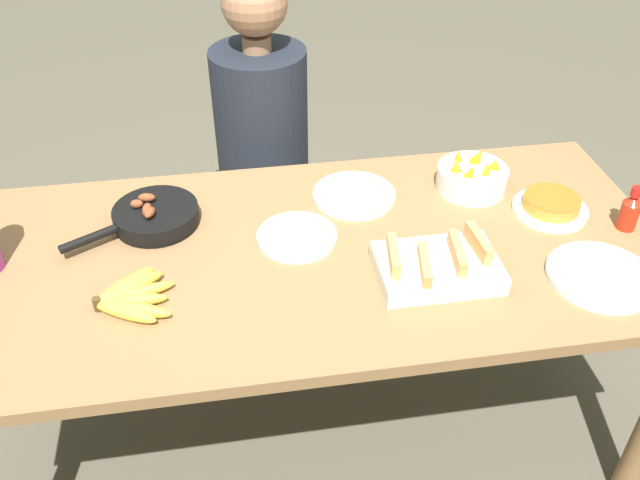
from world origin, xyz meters
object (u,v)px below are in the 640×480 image
Objects in this scene: banana_bunch at (129,297)px; melon_tray at (437,266)px; empty_plate_far_right at (601,276)px; skillet at (154,216)px; empty_plate_near_front at (297,237)px; person_figure at (265,179)px; fruit_bowl_mango at (472,177)px; frittata_plate_center at (551,206)px; empty_plate_far_left at (354,195)px; hot_sauce_bottle at (630,211)px.

melon_tray is (0.76, -0.02, 0.01)m from banana_bunch.
banana_bunch reaches higher than empty_plate_far_right.
skillet is 1.66× the size of empty_plate_near_front.
empty_plate_far_right is 0.21× the size of person_figure.
person_figure is at bearing 140.05° from fruit_bowl_mango.
skillet is 1.73× the size of fruit_bowl_mango.
empty_plate_far_right is at bearing -89.43° from frittata_plate_center.
empty_plate_far_left is 0.36m from fruit_bowl_mango.
empty_plate_far_left is (-0.53, 0.16, -0.01)m from frittata_plate_center.
banana_bunch is 0.17× the size of person_figure.
frittata_plate_center is at bearing -40.65° from fruit_bowl_mango.
frittata_plate_center reaches higher than banana_bunch.
frittata_plate_center is (1.11, -0.12, -0.01)m from skillet.
empty_plate_near_front is (0.43, 0.19, -0.01)m from banana_bunch.
frittata_plate_center is 0.16× the size of person_figure.
frittata_plate_center is at bearing 149.52° from hot_sauce_bottle.
banana_bunch is 0.96m from person_figure.
melon_tray reaches higher than empty_plate_far_right.
hot_sauce_bottle is (0.57, 0.11, 0.03)m from melon_tray.
banana_bunch is 0.72× the size of melon_tray.
empty_plate_far_right is at bearing -50.74° from person_figure.
hot_sauce_bottle reaches higher than empty_plate_far_right.
skillet is 0.93m from fruit_bowl_mango.
fruit_bowl_mango is at bearing -39.95° from person_figure.
banana_bunch is 1.05× the size of fruit_bowl_mango.
person_figure is (0.34, 0.53, -0.24)m from skillet.
empty_plate_near_front is (-0.33, 0.21, -0.02)m from melon_tray.
fruit_bowl_mango is (0.93, 0.04, 0.01)m from skillet.
empty_plate_near_front is (-0.73, -0.01, -0.01)m from frittata_plate_center.
empty_plate_far_left is at bearing -64.63° from person_figure.
banana_bunch is 1.00× the size of empty_plate_near_front.
person_figure reaches higher than empty_plate_near_front.
empty_plate_far_left is 0.19× the size of person_figure.
frittata_plate_center is 1.03m from person_figure.
empty_plate_far_left is 0.90× the size of empty_plate_far_right.
empty_plate_far_right is (1.16, -0.10, -0.01)m from banana_bunch.
frittata_plate_center reaches higher than empty_plate_far_left.
person_figure reaches higher than frittata_plate_center.
skillet is 0.28× the size of person_figure.
melon_tray is 1.13× the size of empty_plate_far_right.
empty_plate_far_left is (-0.13, 0.38, -0.02)m from melon_tray.
melon_tray is at bearing -168.70° from hot_sauce_bottle.
empty_plate_near_front is at bearing 158.82° from empty_plate_far_right.
melon_tray is at bearing -151.48° from frittata_plate_center.
skillet is 0.67m from person_figure.
banana_bunch is at bearing 52.22° from skillet.
melon_tray reaches higher than empty_plate_near_front.
skillet is at bearing 161.22° from empty_plate_near_front.
fruit_bowl_mango is at bearing -1.05° from empty_plate_far_left.
empty_plate_near_front is at bearing 23.47° from banana_bunch.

